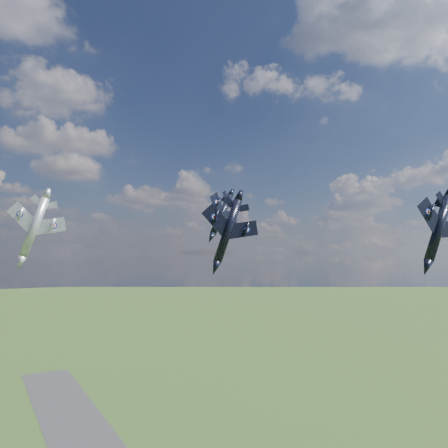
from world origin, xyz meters
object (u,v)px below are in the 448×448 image
jet_right_navy (439,228)px  jet_left_silver (34,227)px  jet_lead_navy (228,230)px  jet_high_navy (222,214)px

jet_right_navy → jet_left_silver: jet_left_silver is taller
jet_lead_navy → jet_left_silver: size_ratio=0.95×
jet_high_navy → jet_left_silver: (-40.99, -0.80, -4.28)m
jet_lead_navy → jet_high_navy: 29.57m
jet_lead_navy → jet_left_silver: (-27.75, 25.09, 1.09)m
jet_left_silver → jet_right_navy: bearing=-19.0°
jet_high_navy → jet_lead_navy: bearing=-134.2°
jet_right_navy → jet_high_navy: size_ratio=1.06×
jet_left_silver → jet_high_navy: bearing=19.4°
jet_right_navy → jet_left_silver: bearing=149.6°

